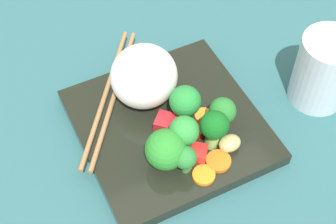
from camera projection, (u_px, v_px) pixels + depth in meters
ground_plane at (169, 134)px, 68.68cm from camera, size 110.00×110.00×2.00cm
square_plate at (169, 126)px, 67.13cm from camera, size 24.06×24.06×1.90cm
rice_mound at (144, 76)px, 65.91cm from camera, size 12.61×12.52×8.05cm
broccoli_floret_0 at (185, 158)px, 59.84cm from camera, size 2.86×2.86×4.33cm
broccoli_floret_1 at (214, 127)px, 61.16cm from camera, size 3.62×3.62×6.20cm
broccoli_floret_2 at (185, 132)px, 61.12cm from camera, size 3.76×3.76×5.84cm
broccoli_floret_3 at (222, 112)px, 63.49cm from camera, size 3.51×3.51×5.07cm
broccoli_floret_4 at (185, 102)px, 63.32cm from camera, size 4.07×4.07×6.15cm
broccoli_floret_5 at (166, 150)px, 60.12cm from camera, size 5.08×5.08×5.65cm
carrot_slice_0 at (165, 144)px, 63.88cm from camera, size 3.24×3.24×0.59cm
carrot_slice_1 at (204, 175)px, 61.19cm from camera, size 3.69×3.69×0.52cm
carrot_slice_2 at (218, 161)px, 62.35cm from camera, size 4.08×4.08×0.58cm
carrot_slice_3 at (204, 116)px, 66.74cm from camera, size 3.46×3.46×0.42cm
pepper_chunk_0 at (199, 130)px, 64.78cm from camera, size 2.42×2.68×1.28cm
pepper_chunk_1 at (167, 124)px, 64.92cm from camera, size 3.86×3.88×2.02cm
pepper_chunk_2 at (198, 154)px, 62.24cm from camera, size 3.00×2.96×1.88cm
chicken_piece_0 at (230, 143)px, 63.15cm from camera, size 2.54×3.07×1.95cm
chopstick_pair at (110, 95)px, 68.68cm from camera, size 21.33×15.25×0.67cm
drinking_glass at (324, 70)px, 67.48cm from camera, size 7.89×7.89×10.43cm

